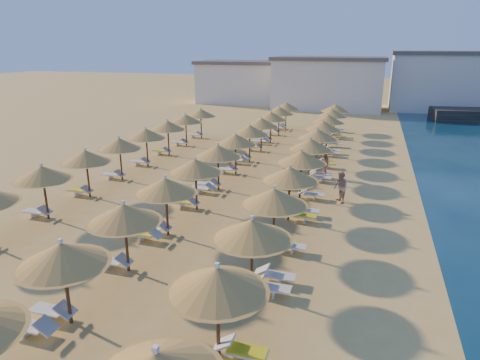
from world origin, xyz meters
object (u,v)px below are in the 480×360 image
(parasol_row_east, at_px, (306,151))
(beachgoer_b, at_px, (341,187))
(parasol_row_west, at_px, (227,146))
(beachgoer_c, at_px, (325,164))

(parasol_row_east, bearing_deg, beachgoer_b, -38.70)
(parasol_row_west, bearing_deg, beachgoer_c, 24.82)
(parasol_row_west, relative_size, beachgoer_c, 22.35)
(beachgoer_c, bearing_deg, beachgoer_b, -9.58)
(parasol_row_west, distance_m, beachgoer_c, 6.97)
(beachgoer_c, bearing_deg, parasol_row_east, -44.63)
(parasol_row_east, distance_m, beachgoer_b, 3.43)
(parasol_row_west, xyz_separation_m, beachgoer_b, (7.62, -1.91, -1.56))
(parasol_row_east, bearing_deg, beachgoer_c, 71.92)
(beachgoer_c, relative_size, beachgoer_b, 1.02)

